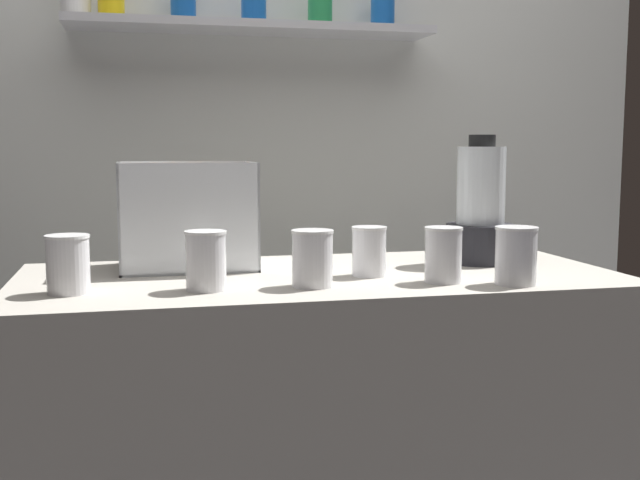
{
  "coord_description": "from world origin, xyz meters",
  "views": [
    {
      "loc": [
        -0.41,
        -1.77,
        1.2
      ],
      "look_at": [
        0.0,
        0.0,
        0.98
      ],
      "focal_mm": 43.93,
      "sensor_mm": 36.0,
      "label": 1
    }
  ],
  "objects_px": {
    "juice_cup_beet_far_left": "(68,268)",
    "juice_cup_carrot_rightmost": "(516,259)",
    "blender_pitcher": "(480,213)",
    "juice_cup_mango_middle": "(312,261)",
    "juice_cup_orange_right": "(369,254)",
    "juice_cup_mango_left": "(206,265)",
    "carrot_display_bin": "(190,234)",
    "juice_cup_beet_far_right": "(443,258)"
  },
  "relations": [
    {
      "from": "juice_cup_beet_far_left",
      "to": "blender_pitcher",
      "type": "bearing_deg",
      "value": 11.54
    },
    {
      "from": "juice_cup_mango_middle",
      "to": "juice_cup_carrot_rightmost",
      "type": "bearing_deg",
      "value": -9.8
    },
    {
      "from": "juice_cup_orange_right",
      "to": "juice_cup_beet_far_right",
      "type": "relative_size",
      "value": 0.93
    },
    {
      "from": "juice_cup_beet_far_right",
      "to": "juice_cup_carrot_rightmost",
      "type": "height_order",
      "value": "juice_cup_carrot_rightmost"
    },
    {
      "from": "carrot_display_bin",
      "to": "juice_cup_beet_far_right",
      "type": "height_order",
      "value": "carrot_display_bin"
    },
    {
      "from": "juice_cup_mango_middle",
      "to": "juice_cup_carrot_rightmost",
      "type": "distance_m",
      "value": 0.44
    },
    {
      "from": "blender_pitcher",
      "to": "juice_cup_mango_left",
      "type": "xyz_separation_m",
      "value": [
        -0.72,
        -0.23,
        -0.07
      ]
    },
    {
      "from": "carrot_display_bin",
      "to": "juice_cup_orange_right",
      "type": "bearing_deg",
      "value": -28.82
    },
    {
      "from": "juice_cup_beet_far_right",
      "to": "carrot_display_bin",
      "type": "bearing_deg",
      "value": 147.45
    },
    {
      "from": "blender_pitcher",
      "to": "juice_cup_mango_left",
      "type": "distance_m",
      "value": 0.76
    },
    {
      "from": "carrot_display_bin",
      "to": "juice_cup_carrot_rightmost",
      "type": "relative_size",
      "value": 2.59
    },
    {
      "from": "juice_cup_mango_middle",
      "to": "juice_cup_beet_far_right",
      "type": "height_order",
      "value": "same"
    },
    {
      "from": "carrot_display_bin",
      "to": "juice_cup_beet_far_left",
      "type": "height_order",
      "value": "carrot_display_bin"
    },
    {
      "from": "blender_pitcher",
      "to": "juice_cup_mango_middle",
      "type": "distance_m",
      "value": 0.56
    },
    {
      "from": "juice_cup_beet_far_left",
      "to": "juice_cup_mango_left",
      "type": "relative_size",
      "value": 0.96
    },
    {
      "from": "juice_cup_beet_far_right",
      "to": "juice_cup_orange_right",
      "type": "bearing_deg",
      "value": 138.1
    },
    {
      "from": "blender_pitcher",
      "to": "juice_cup_beet_far_left",
      "type": "distance_m",
      "value": 1.02
    },
    {
      "from": "blender_pitcher",
      "to": "juice_cup_beet_far_right",
      "type": "xyz_separation_m",
      "value": [
        -0.2,
        -0.25,
        -0.07
      ]
    },
    {
      "from": "juice_cup_orange_right",
      "to": "juice_cup_carrot_rightmost",
      "type": "bearing_deg",
      "value": -33.5
    },
    {
      "from": "juice_cup_beet_far_right",
      "to": "juice_cup_carrot_rightmost",
      "type": "bearing_deg",
      "value": -23.77
    },
    {
      "from": "blender_pitcher",
      "to": "juice_cup_orange_right",
      "type": "xyz_separation_m",
      "value": [
        -0.34,
        -0.13,
        -0.08
      ]
    },
    {
      "from": "carrot_display_bin",
      "to": "juice_cup_mango_middle",
      "type": "xyz_separation_m",
      "value": [
        0.24,
        -0.33,
        -0.03
      ]
    },
    {
      "from": "blender_pitcher",
      "to": "juice_cup_carrot_rightmost",
      "type": "distance_m",
      "value": 0.33
    },
    {
      "from": "blender_pitcher",
      "to": "juice_cup_mango_middle",
      "type": "xyz_separation_m",
      "value": [
        -0.5,
        -0.24,
        -0.07
      ]
    },
    {
      "from": "carrot_display_bin",
      "to": "juice_cup_orange_right",
      "type": "relative_size",
      "value": 2.85
    },
    {
      "from": "blender_pitcher",
      "to": "juice_cup_beet_far_right",
      "type": "bearing_deg",
      "value": -128.65
    },
    {
      "from": "blender_pitcher",
      "to": "juice_cup_carrot_rightmost",
      "type": "height_order",
      "value": "blender_pitcher"
    },
    {
      "from": "juice_cup_beet_far_right",
      "to": "juice_cup_beet_far_left",
      "type": "bearing_deg",
      "value": 176.38
    },
    {
      "from": "juice_cup_beet_far_left",
      "to": "juice_cup_carrot_rightmost",
      "type": "height_order",
      "value": "juice_cup_carrot_rightmost"
    },
    {
      "from": "carrot_display_bin",
      "to": "juice_cup_mango_middle",
      "type": "distance_m",
      "value": 0.4
    },
    {
      "from": "juice_cup_mango_left",
      "to": "juice_cup_orange_right",
      "type": "height_order",
      "value": "juice_cup_mango_left"
    },
    {
      "from": "juice_cup_orange_right",
      "to": "juice_cup_beet_far_left",
      "type": "bearing_deg",
      "value": -173.93
    },
    {
      "from": "juice_cup_mango_left",
      "to": "juice_cup_carrot_rightmost",
      "type": "distance_m",
      "value": 0.67
    },
    {
      "from": "juice_cup_beet_far_right",
      "to": "juice_cup_mango_left",
      "type": "bearing_deg",
      "value": 177.51
    },
    {
      "from": "juice_cup_mango_left",
      "to": "juice_cup_orange_right",
      "type": "relative_size",
      "value": 1.09
    },
    {
      "from": "carrot_display_bin",
      "to": "juice_cup_beet_far_left",
      "type": "xyz_separation_m",
      "value": [
        -0.27,
        -0.29,
        -0.03
      ]
    },
    {
      "from": "juice_cup_carrot_rightmost",
      "to": "juice_cup_orange_right",
      "type": "bearing_deg",
      "value": 146.5
    },
    {
      "from": "blender_pitcher",
      "to": "juice_cup_mango_middle",
      "type": "bearing_deg",
      "value": -154.04
    },
    {
      "from": "juice_cup_mango_middle",
      "to": "juice_cup_orange_right",
      "type": "xyz_separation_m",
      "value": [
        0.16,
        0.11,
        -0.01
      ]
    },
    {
      "from": "juice_cup_mango_left",
      "to": "juice_cup_beet_far_right",
      "type": "distance_m",
      "value": 0.52
    },
    {
      "from": "juice_cup_beet_far_left",
      "to": "juice_cup_beet_far_right",
      "type": "distance_m",
      "value": 0.8
    },
    {
      "from": "carrot_display_bin",
      "to": "blender_pitcher",
      "type": "height_order",
      "value": "blender_pitcher"
    }
  ]
}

